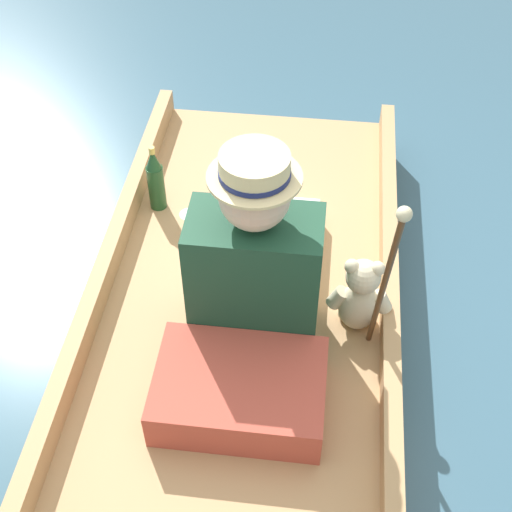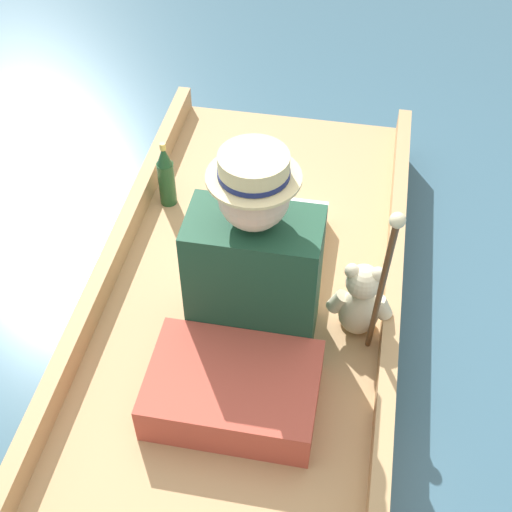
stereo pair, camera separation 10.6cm
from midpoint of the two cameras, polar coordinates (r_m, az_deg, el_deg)
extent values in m
plane|color=#385B70|center=(2.79, -2.35, -7.37)|extent=(16.00, 16.00, 0.00)
cube|color=tan|center=(2.73, -2.40, -6.38)|extent=(1.15, 2.67, 0.16)
cube|color=tan|center=(2.74, -13.89, -3.42)|extent=(0.06, 2.67, 0.11)
cube|color=tan|center=(2.61, 9.51, -5.63)|extent=(0.06, 2.67, 0.11)
cube|color=#B24738|center=(2.39, -2.59, -10.74)|extent=(0.56, 0.39, 0.16)
cube|color=white|center=(2.85, -0.25, 0.69)|extent=(0.40, 0.51, 0.11)
cube|color=#19422D|center=(2.43, -1.35, -1.99)|extent=(0.44, 0.25, 0.54)
cube|color=beige|center=(2.49, -0.97, 0.80)|extent=(0.04, 0.01, 0.30)
cube|color=white|center=(2.49, -3.76, 1.46)|extent=(0.02, 0.01, 0.33)
cube|color=white|center=(2.46, 1.82, 1.00)|extent=(0.02, 0.01, 0.33)
sphere|color=beige|center=(2.16, -1.53, 4.84)|extent=(0.22, 0.22, 0.22)
cylinder|color=beige|center=(2.12, -1.56, 6.33)|extent=(0.29, 0.29, 0.01)
cylinder|color=beige|center=(2.09, -1.59, 7.22)|extent=(0.21, 0.21, 0.07)
cylinder|color=navy|center=(2.11, -1.57, 6.68)|extent=(0.22, 0.22, 0.02)
ellipsoid|color=beige|center=(2.59, 7.05, -4.04)|extent=(0.15, 0.12, 0.22)
sphere|color=beige|center=(2.47, 7.37, -1.69)|extent=(0.12, 0.12, 0.12)
sphere|color=tan|center=(2.51, 7.38, -0.95)|extent=(0.05, 0.05, 0.05)
sphere|color=beige|center=(2.44, 6.45, -0.86)|extent=(0.05, 0.05, 0.05)
sphere|color=beige|center=(2.44, 8.48, -1.03)|extent=(0.05, 0.05, 0.05)
cylinder|color=beige|center=(2.56, 5.39, -3.35)|extent=(0.08, 0.06, 0.09)
cylinder|color=beige|center=(2.57, 8.85, -3.64)|extent=(0.08, 0.06, 0.09)
sphere|color=beige|center=(2.67, 6.08, -4.59)|extent=(0.06, 0.06, 0.06)
sphere|color=beige|center=(2.67, 7.75, -4.73)|extent=(0.06, 0.06, 0.06)
cylinder|color=silver|center=(2.99, -6.27, 1.63)|extent=(0.07, 0.07, 0.01)
cylinder|color=silver|center=(2.96, -6.33, 2.25)|extent=(0.01, 0.01, 0.08)
cone|color=silver|center=(2.92, -6.43, 3.08)|extent=(0.08, 0.08, 0.03)
cylinder|color=brown|center=(2.24, 8.82, -2.49)|extent=(0.02, 0.26, 0.84)
sphere|color=beige|center=(1.87, 10.19, 3.28)|extent=(0.04, 0.04, 0.04)
cylinder|color=#1E4723|center=(3.08, -8.95, 5.44)|extent=(0.07, 0.07, 0.21)
cone|color=#1E4723|center=(2.98, -9.27, 7.64)|extent=(0.07, 0.07, 0.09)
cylinder|color=gold|center=(2.96, -9.37, 8.32)|extent=(0.03, 0.03, 0.03)
camera|label=1|loc=(0.05, -91.27, -1.31)|focal=50.00mm
camera|label=2|loc=(0.05, 88.73, 1.31)|focal=50.00mm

